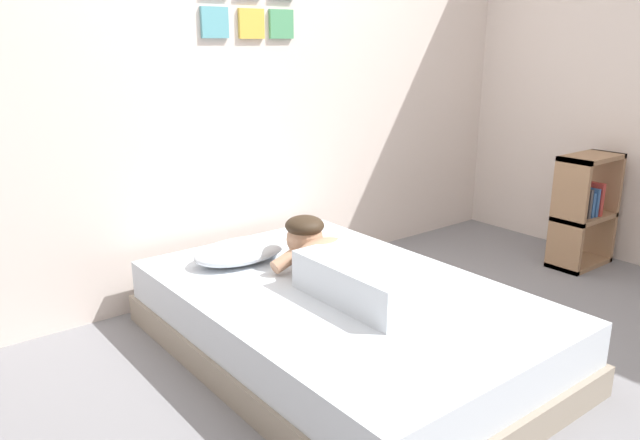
{
  "coord_description": "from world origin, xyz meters",
  "views": [
    {
      "loc": [
        -1.94,
        -1.76,
        1.46
      ],
      "look_at": [
        -0.1,
        0.57,
        0.59
      ],
      "focal_mm": 34.32,
      "sensor_mm": 36.0,
      "label": 1
    }
  ],
  "objects_px": {
    "person_lying": "(351,266)",
    "coffee_cup": "(315,252)",
    "bed": "(342,322)",
    "pillow": "(240,251)",
    "cell_phone": "(400,294)",
    "bookshelf": "(584,209)"
  },
  "relations": [
    {
      "from": "coffee_cup",
      "to": "bed",
      "type": "bearing_deg",
      "value": -110.08
    },
    {
      "from": "cell_phone",
      "to": "bed",
      "type": "bearing_deg",
      "value": 126.07
    },
    {
      "from": "pillow",
      "to": "bookshelf",
      "type": "height_order",
      "value": "bookshelf"
    },
    {
      "from": "bed",
      "to": "coffee_cup",
      "type": "xyz_separation_m",
      "value": [
        0.15,
        0.41,
        0.21
      ]
    },
    {
      "from": "coffee_cup",
      "to": "person_lying",
      "type": "bearing_deg",
      "value": -104.59
    },
    {
      "from": "bookshelf",
      "to": "person_lying",
      "type": "bearing_deg",
      "value": 178.8
    },
    {
      "from": "bookshelf",
      "to": "cell_phone",
      "type": "bearing_deg",
      "value": -174.89
    },
    {
      "from": "person_lying",
      "to": "cell_phone",
      "type": "distance_m",
      "value": 0.26
    },
    {
      "from": "person_lying",
      "to": "cell_phone",
      "type": "relative_size",
      "value": 6.57
    },
    {
      "from": "bed",
      "to": "cell_phone",
      "type": "height_order",
      "value": "cell_phone"
    },
    {
      "from": "bed",
      "to": "cell_phone",
      "type": "xyz_separation_m",
      "value": [
        0.16,
        -0.22,
        0.18
      ]
    },
    {
      "from": "pillow",
      "to": "person_lying",
      "type": "xyz_separation_m",
      "value": [
        0.22,
        -0.63,
        0.05
      ]
    },
    {
      "from": "cell_phone",
      "to": "bookshelf",
      "type": "distance_m",
      "value": 1.89
    },
    {
      "from": "pillow",
      "to": "bookshelf",
      "type": "xyz_separation_m",
      "value": [
        2.22,
        -0.67,
        -0.0
      ]
    },
    {
      "from": "cell_phone",
      "to": "bookshelf",
      "type": "height_order",
      "value": "bookshelf"
    },
    {
      "from": "bed",
      "to": "pillow",
      "type": "height_order",
      "value": "pillow"
    },
    {
      "from": "person_lying",
      "to": "coffee_cup",
      "type": "height_order",
      "value": "person_lying"
    },
    {
      "from": "coffee_cup",
      "to": "cell_phone",
      "type": "distance_m",
      "value": 0.63
    },
    {
      "from": "pillow",
      "to": "person_lying",
      "type": "relative_size",
      "value": 0.57
    },
    {
      "from": "person_lying",
      "to": "cell_phone",
      "type": "height_order",
      "value": "person_lying"
    },
    {
      "from": "pillow",
      "to": "cell_phone",
      "type": "xyz_separation_m",
      "value": [
        0.34,
        -0.84,
        -0.05
      ]
    },
    {
      "from": "bookshelf",
      "to": "bed",
      "type": "bearing_deg",
      "value": 178.53
    }
  ]
}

